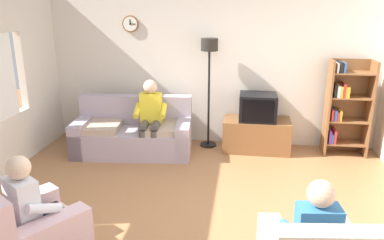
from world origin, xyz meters
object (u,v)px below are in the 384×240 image
Objects in this scene: couch at (133,134)px; tv_stand at (256,135)px; tv at (258,107)px; person_in_left_armchair at (33,204)px; bookshelf at (345,106)px; floor_lamp at (209,63)px; armchair_near_window at (28,237)px; person_in_right_armchair at (313,233)px; person_on_couch at (150,115)px.

couch is 1.79× the size of tv_stand.
person_in_left_armchair reaches higher than tv.
floor_lamp reaches higher than bookshelf.
armchair_near_window is 1.05× the size of person_in_left_armchair.
person_in_right_armchair is at bearing -83.41° from tv_stand.
bookshelf is at bearing 3.12° from tv_stand.
tv is 0.32× the size of floor_lamp.
couch is 3.47m from bookshelf.
couch and armchair_near_window have the same top height.
armchair_near_window reaches higher than tv_stand.
tv is at bearing 55.71° from person_in_left_armchair.
armchair_near_window is (-0.18, -2.90, -0.02)m from couch.
floor_lamp is 1.57× the size of armchair_near_window.
armchair_near_window is at bearing 179.24° from person_in_right_armchair.
tv_stand is 0.98× the size of person_in_right_armchair.
person_on_couch is 1.11× the size of person_in_right_armchair.
tv_stand is at bearing -6.88° from floor_lamp.
person_in_right_armchair is (-1.00, -3.37, -0.20)m from bookshelf.
tv_stand is 3.94m from armchair_near_window.
person_in_left_armchair and person_in_right_armchair have the same top height.
person_in_right_armchair reaches higher than armchair_near_window.
person_in_right_armchair is (2.08, -2.83, -0.09)m from person_on_couch.
tv reaches higher than couch.
tv is (2.02, 0.34, 0.45)m from couch.
person_on_couch is at bearing -164.53° from tv_stand.
person_in_right_armchair reaches higher than couch.
bookshelf reaches higher than armchair_near_window.
bookshelf is 1.32× the size of armchair_near_window.
couch is 2.91m from armchair_near_window.
person_on_couch is at bearing 79.63° from armchair_near_window.
bookshelf reaches higher than person_in_right_armchair.
armchair_near_window is at bearing -100.37° from person_on_couch.
person_in_right_armchair is (2.41, -2.94, 0.29)m from couch.
floor_lamp reaches higher than armchair_near_window.
person_on_couch is (-3.08, -0.55, -0.11)m from bookshelf.
tv is at bearing -90.00° from tv_stand.
bookshelf is 1.25× the size of person_on_couch.
person_on_couch is (-1.70, -0.45, -0.06)m from tv.
floor_lamp is 3.65m from person_in_left_armchair.
person_in_right_armchair is at bearing -50.70° from couch.
person_in_left_armchair reaches higher than tv_stand.
person_in_left_armchair is (-0.13, -2.83, 0.29)m from couch.
bookshelf is at bearing 4.13° from tv.
person_on_couch is (-0.88, -0.57, -0.75)m from floor_lamp.
couch is at bearing -159.14° from floor_lamp.
person_in_left_armchair is at bearing -124.09° from tv_stand.
floor_lamp is 1.65× the size of person_in_right_armchair.
couch is 3.29× the size of tv.
tv is at bearing 55.71° from armchair_near_window.
tv_stand is 0.89× the size of person_on_couch.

